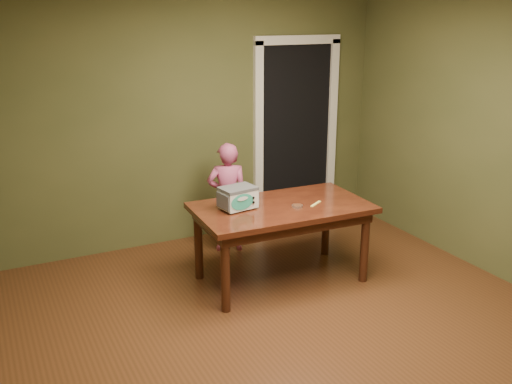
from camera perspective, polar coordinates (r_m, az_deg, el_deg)
floor at (r=4.56m, az=5.46°, el=-14.99°), size 5.00×5.00×0.00m
room_shell at (r=3.92m, az=6.18°, el=6.55°), size 4.52×5.02×2.61m
doorway at (r=7.04m, az=2.74°, el=6.14°), size 1.10×0.66×2.25m
dining_table at (r=5.28m, az=2.57°, el=-2.36°), size 1.63×0.96×0.75m
toy_oven at (r=5.12m, az=-1.82°, el=-0.51°), size 0.36×0.27×0.21m
baking_pan at (r=5.20m, az=4.15°, el=-1.40°), size 0.10×0.10×0.02m
spatula at (r=5.30m, az=6.01°, el=-1.18°), size 0.17×0.12×0.01m
child at (r=6.00m, az=-2.86°, el=-0.54°), size 0.50×0.41×1.17m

